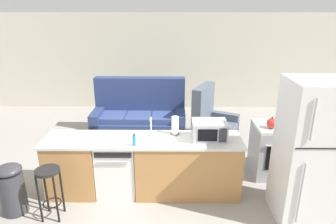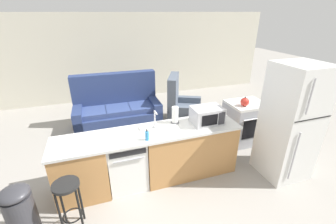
{
  "view_description": "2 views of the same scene",
  "coord_description": "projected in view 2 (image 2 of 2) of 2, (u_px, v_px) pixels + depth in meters",
  "views": [
    {
      "loc": [
        0.56,
        -4.03,
        2.75
      ],
      "look_at": [
        0.52,
        0.62,
        1.1
      ],
      "focal_mm": 32.0,
      "sensor_mm": 36.0,
      "label": 1
    },
    {
      "loc": [
        -0.56,
        -2.98,
        2.61
      ],
      "look_at": [
        0.69,
        0.71,
        0.86
      ],
      "focal_mm": 24.0,
      "sensor_mm": 36.0,
      "label": 2
    }
  ],
  "objects": [
    {
      "name": "refrigerator",
      "position": [
        290.0,
        123.0,
        3.62
      ],
      "size": [
        0.72,
        0.73,
        1.93
      ],
      "color": "silver",
      "rests_on": "ground_plane"
    },
    {
      "name": "stove_range",
      "position": [
        244.0,
        122.0,
        4.78
      ],
      "size": [
        0.76,
        0.68,
        0.9
      ],
      "color": "#A8AAB2",
      "rests_on": "ground_plane"
    },
    {
      "name": "soap_bottle",
      "position": [
        147.0,
        136.0,
        3.24
      ],
      "size": [
        0.06,
        0.06,
        0.18
      ],
      "color": "#338CCC",
      "rests_on": "kitchen_counter"
    },
    {
      "name": "wall_back",
      "position": [
        121.0,
        57.0,
        7.0
      ],
      "size": [
        10.0,
        0.06,
        2.6
      ],
      "color": "beige",
      "rests_on": "ground_plane"
    },
    {
      "name": "kettle",
      "position": [
        245.0,
        102.0,
        4.41
      ],
      "size": [
        0.21,
        0.17,
        0.19
      ],
      "color": "red",
      "rests_on": "stove_range"
    },
    {
      "name": "armchair",
      "position": [
        181.0,
        108.0,
        5.72
      ],
      "size": [
        1.09,
        1.11,
        1.2
      ],
      "color": "#515B6B",
      "rests_on": "ground_plane"
    },
    {
      "name": "sink_faucet",
      "position": [
        155.0,
        120.0,
        3.56
      ],
      "size": [
        0.07,
        0.18,
        0.3
      ],
      "color": "silver",
      "rests_on": "kitchen_counter"
    },
    {
      "name": "microwave",
      "position": [
        207.0,
        115.0,
        3.71
      ],
      "size": [
        0.5,
        0.37,
        0.28
      ],
      "color": "#B7B7BC",
      "rests_on": "kitchen_counter"
    },
    {
      "name": "bar_stool",
      "position": [
        68.0,
        197.0,
        2.75
      ],
      "size": [
        0.32,
        0.32,
        0.74
      ],
      "color": "black",
      "rests_on": "ground_plane"
    },
    {
      "name": "paper_towel_roll",
      "position": [
        175.0,
        115.0,
        3.72
      ],
      "size": [
        0.14,
        0.14,
        0.28
      ],
      "color": "#4C4C51",
      "rests_on": "kitchen_counter"
    },
    {
      "name": "dishwasher",
      "position": [
        127.0,
        162.0,
        3.56
      ],
      "size": [
        0.58,
        0.61,
        0.84
      ],
      "color": "white",
      "rests_on": "ground_plane"
    },
    {
      "name": "ground_plane",
      "position": [
        143.0,
        180.0,
        3.81
      ],
      "size": [
        24.0,
        24.0,
        0.0
      ],
      "primitive_type": "plane",
      "color": "gray"
    },
    {
      "name": "couch",
      "position": [
        117.0,
        110.0,
        5.52
      ],
      "size": [
        2.01,
        0.93,
        1.27
      ],
      "color": "navy",
      "rests_on": "ground_plane"
    },
    {
      "name": "trash_bin",
      "position": [
        21.0,
        212.0,
        2.73
      ],
      "size": [
        0.35,
        0.35,
        0.74
      ],
      "color": "#333338",
      "rests_on": "ground_plane"
    },
    {
      "name": "kitchen_counter",
      "position": [
        156.0,
        156.0,
        3.71
      ],
      "size": [
        2.94,
        0.66,
        0.9
      ],
      "color": "#B77F47",
      "rests_on": "ground_plane"
    }
  ]
}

